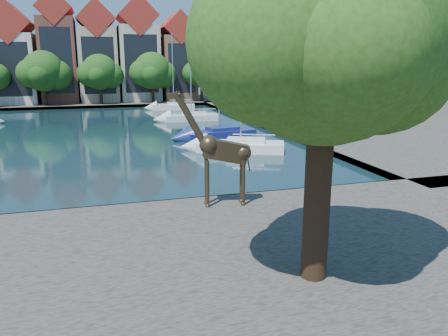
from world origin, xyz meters
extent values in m
plane|color=#38332B|center=(0.00, 0.00, 0.00)|extent=(160.00, 160.00, 0.00)
cube|color=black|center=(0.00, 24.00, 0.04)|extent=(38.00, 50.00, 0.08)
cube|color=#4F4B44|center=(0.00, -7.00, 0.25)|extent=(50.00, 14.00, 0.50)
cube|color=#4F4B44|center=(0.00, 56.00, 0.25)|extent=(60.00, 16.00, 0.50)
cube|color=#4F4B44|center=(25.00, 24.00, 0.25)|extent=(14.00, 52.00, 0.50)
cylinder|color=#332114|center=(7.50, -9.00, 3.25)|extent=(0.80, 0.80, 5.50)
sphere|color=#254513|center=(7.50, -9.00, 7.92)|extent=(6.40, 6.40, 6.40)
sphere|color=#254513|center=(9.42, -8.70, 7.28)|extent=(4.80, 4.80, 4.80)
sphere|color=#254513|center=(5.74, -9.40, 7.60)|extent=(4.48, 4.48, 4.48)
cube|color=silver|center=(-10.50, 56.00, 5.75)|extent=(6.37, 9.00, 10.50)
cube|color=#A32520|center=(-10.50, 56.00, 12.43)|extent=(6.43, 9.18, 6.43)
cube|color=black|center=(-10.50, 51.52, 5.75)|extent=(5.20, 0.05, 7.88)
cube|color=brown|center=(-4.00, 56.00, 7.00)|extent=(5.39, 9.00, 13.00)
cube|color=#A32520|center=(-4.00, 56.00, 14.71)|extent=(5.44, 9.18, 5.44)
cube|color=black|center=(-4.00, 51.52, 7.00)|extent=(4.40, 0.05, 9.75)
cube|color=tan|center=(2.00, 56.00, 6.25)|extent=(5.88, 9.00, 11.50)
cube|color=#A32520|center=(2.00, 56.00, 13.32)|extent=(5.94, 9.18, 5.94)
cube|color=black|center=(2.00, 51.52, 6.25)|extent=(4.80, 0.05, 8.62)
cube|color=beige|center=(8.50, 56.00, 6.50)|extent=(6.37, 9.00, 12.00)
cube|color=#A32520|center=(8.50, 56.00, 13.93)|extent=(6.43, 9.18, 6.43)
cube|color=black|center=(8.50, 51.52, 6.50)|extent=(5.20, 0.05, 9.00)
cube|color=brown|center=(15.00, 56.00, 5.75)|extent=(5.39, 9.00, 10.50)
cube|color=#A32520|center=(15.00, 56.00, 12.21)|extent=(5.44, 9.18, 5.44)
cube|color=black|center=(15.00, 51.52, 5.75)|extent=(4.40, 0.05, 7.88)
cylinder|color=#332114|center=(-6.00, 50.50, 2.10)|extent=(0.50, 0.50, 3.20)
sphere|color=#174113|center=(-6.00, 50.50, 5.50)|extent=(6.00, 6.00, 6.00)
sphere|color=#174113|center=(-4.20, 50.80, 4.90)|extent=(4.50, 4.50, 4.50)
sphere|color=#174113|center=(-7.65, 50.10, 5.20)|extent=(4.20, 4.20, 4.20)
cylinder|color=#332114|center=(2.00, 50.50, 2.10)|extent=(0.50, 0.50, 3.20)
sphere|color=#174113|center=(2.00, 50.50, 5.32)|extent=(5.40, 5.40, 5.40)
sphere|color=#174113|center=(3.62, 50.80, 4.78)|extent=(4.05, 4.05, 4.05)
sphere|color=#174113|center=(0.51, 50.10, 5.05)|extent=(3.78, 3.78, 3.78)
cylinder|color=#332114|center=(10.00, 50.50, 2.10)|extent=(0.50, 0.50, 3.20)
sphere|color=#174113|center=(10.00, 50.50, 5.44)|extent=(5.80, 5.80, 5.80)
sphere|color=#174113|center=(11.74, 50.80, 4.86)|extent=(4.35, 4.35, 4.35)
sphere|color=#174113|center=(8.40, 50.10, 5.15)|extent=(4.06, 4.06, 4.06)
cylinder|color=#332114|center=(18.00, 50.50, 2.10)|extent=(0.50, 0.50, 3.20)
sphere|color=#174113|center=(18.00, 50.50, 5.26)|extent=(5.20, 5.20, 5.20)
sphere|color=#174113|center=(19.56, 50.80, 4.74)|extent=(3.90, 3.90, 3.90)
sphere|color=#174113|center=(16.57, 50.10, 5.00)|extent=(3.64, 3.64, 3.64)
cylinder|color=#3B2D1D|center=(5.93, -1.62, 1.60)|extent=(0.17, 0.17, 2.20)
cylinder|color=#3B2D1D|center=(5.98, -1.16, 1.60)|extent=(0.17, 0.17, 2.20)
cylinder|color=#3B2D1D|center=(7.59, -1.82, 1.60)|extent=(0.17, 0.17, 2.20)
cylinder|color=#3B2D1D|center=(7.65, -1.37, 1.60)|extent=(0.17, 0.17, 2.20)
cube|color=#3B2D1D|center=(6.84, -1.50, 3.07)|extent=(2.19, 0.83, 1.28)
cylinder|color=#3B2D1D|center=(5.29, -1.31, 4.50)|extent=(1.44, 0.48, 2.27)
cube|color=#3B2D1D|center=(4.54, -1.22, 5.61)|extent=(0.63, 0.26, 0.35)
cube|color=white|center=(12.00, 11.88, 0.55)|extent=(7.14, 4.81, 0.95)
cube|color=white|center=(12.00, 11.88, 0.87)|extent=(3.36, 2.67, 0.53)
cylinder|color=#B2B2B7|center=(12.00, 11.88, 5.76)|extent=(0.13, 0.13, 9.90)
cube|color=navy|center=(12.00, 18.25, 0.54)|extent=(7.00, 3.55, 0.92)
cube|color=navy|center=(12.00, 18.25, 0.84)|extent=(3.18, 2.16, 0.51)
cylinder|color=#B2B2B7|center=(12.00, 18.25, 6.52)|extent=(0.12, 0.12, 11.45)
cube|color=silver|center=(12.00, 30.57, 0.55)|extent=(6.37, 2.26, 0.93)
cube|color=silver|center=(12.00, 30.57, 0.86)|extent=(2.79, 1.57, 0.52)
cylinder|color=#B2B2B7|center=(12.00, 30.57, 5.75)|extent=(0.12, 0.12, 9.89)
cube|color=silver|center=(12.00, 42.82, 0.57)|extent=(6.28, 3.21, 0.97)
cube|color=silver|center=(12.00, 42.82, 0.89)|extent=(2.85, 1.94, 0.54)
cylinder|color=#B2B2B7|center=(12.00, 42.82, 5.80)|extent=(0.13, 0.13, 9.93)
camera|label=1|loc=(1.31, -20.26, 7.12)|focal=35.00mm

